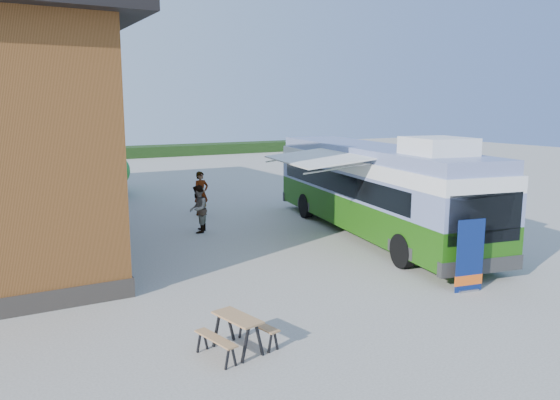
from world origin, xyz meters
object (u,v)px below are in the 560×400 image
picnic_table (237,325)px  person_a (201,193)px  banner (470,262)px  slurry_tanker (102,168)px  person_b (198,209)px  bus (373,186)px

picnic_table → person_a: (4.43, 13.29, 0.43)m
picnic_table → banner: bearing=-10.1°
banner → person_a: bearing=110.7°
banner → slurry_tanker: 22.39m
person_a → person_b: (-1.37, -3.17, -0.06)m
banner → person_a: size_ratio=0.99×
banner → slurry_tanker: size_ratio=0.30×
picnic_table → person_b: bearing=61.1°
banner → person_b: (-3.73, 9.88, 0.13)m
bus → person_b: bus is taller
banner → slurry_tanker: slurry_tanker is taller
banner → person_b: size_ratio=1.06×
person_a → slurry_tanker: slurry_tanker is taller
picnic_table → slurry_tanker: size_ratio=0.23×
bus → picnic_table: bearing=-132.5°
bus → picnic_table: size_ratio=8.67×
bus → picnic_table: (-8.67, -6.55, -1.31)m
person_a → slurry_tanker: size_ratio=0.30×
bus → person_a: 8.00m
banner → picnic_table: banner is taller
bus → person_b: bearing=158.0°
bus → person_b: (-5.61, 3.56, -0.94)m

